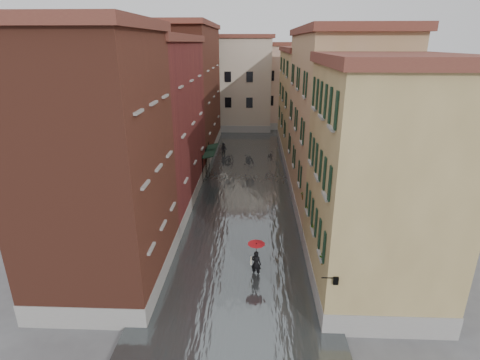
# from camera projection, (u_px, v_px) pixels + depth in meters

# --- Properties ---
(ground) EXTENTS (120.00, 120.00, 0.00)m
(ground) POSITION_uv_depth(u_px,v_px,m) (239.00, 261.00, 22.67)
(ground) COLOR #535355
(ground) RESTS_ON ground
(floodwater) EXTENTS (10.00, 60.00, 0.20)m
(floodwater) POSITION_uv_depth(u_px,v_px,m) (245.00, 184.00, 34.82)
(floodwater) COLOR #4A5052
(floodwater) RESTS_ON ground
(building_left_near) EXTENTS (6.00, 8.00, 13.00)m
(building_left_near) POSITION_uv_depth(u_px,v_px,m) (99.00, 168.00, 18.81)
(building_left_near) COLOR brown
(building_left_near) RESTS_ON ground
(building_left_mid) EXTENTS (6.00, 14.00, 12.50)m
(building_left_mid) POSITION_uv_depth(u_px,v_px,m) (155.00, 127.00, 29.21)
(building_left_mid) COLOR maroon
(building_left_mid) RESTS_ON ground
(building_left_far) EXTENTS (6.00, 16.00, 14.00)m
(building_left_far) POSITION_uv_depth(u_px,v_px,m) (187.00, 93.00, 43.01)
(building_left_far) COLOR brown
(building_left_far) RESTS_ON ground
(building_right_near) EXTENTS (6.00, 8.00, 11.50)m
(building_right_near) POSITION_uv_depth(u_px,v_px,m) (378.00, 186.00, 18.53)
(building_right_near) COLOR #937D4C
(building_right_near) RESTS_ON ground
(building_right_mid) EXTENTS (6.00, 14.00, 13.00)m
(building_right_mid) POSITION_uv_depth(u_px,v_px,m) (336.00, 125.00, 28.59)
(building_right_mid) COLOR tan
(building_right_mid) RESTS_ON ground
(building_right_far) EXTENTS (6.00, 16.00, 11.50)m
(building_right_far) POSITION_uv_depth(u_px,v_px,m) (309.00, 105.00, 42.91)
(building_right_far) COLOR #937D4C
(building_right_far) RESTS_ON ground
(building_end_cream) EXTENTS (12.00, 9.00, 13.00)m
(building_end_cream) POSITION_uv_depth(u_px,v_px,m) (230.00, 85.00, 56.15)
(building_end_cream) COLOR #B8A792
(building_end_cream) RESTS_ON ground
(building_end_pink) EXTENTS (10.00, 9.00, 12.00)m
(building_end_pink) POSITION_uv_depth(u_px,v_px,m) (289.00, 87.00, 57.86)
(building_end_pink) COLOR tan
(building_end_pink) RESTS_ON ground
(awning_near) EXTENTS (1.09, 2.93, 2.80)m
(awning_near) POSITION_uv_depth(u_px,v_px,m) (209.00, 154.00, 35.54)
(awning_near) COLOR black
(awning_near) RESTS_ON ground
(awning_far) EXTENTS (1.09, 2.71, 2.80)m
(awning_far) POSITION_uv_depth(u_px,v_px,m) (212.00, 149.00, 37.47)
(awning_far) COLOR black
(awning_far) RESTS_ON ground
(wall_lantern) EXTENTS (0.71, 0.22, 0.35)m
(wall_lantern) POSITION_uv_depth(u_px,v_px,m) (335.00, 280.00, 15.84)
(wall_lantern) COLOR black
(wall_lantern) RESTS_ON ground
(window_planters) EXTENTS (0.59, 8.38, 0.84)m
(window_planters) POSITION_uv_depth(u_px,v_px,m) (313.00, 215.00, 20.62)
(window_planters) COLOR brown
(window_planters) RESTS_ON ground
(pedestrian_main) EXTENTS (0.98, 0.98, 2.06)m
(pedestrian_main) POSITION_uv_depth(u_px,v_px,m) (256.00, 256.00, 20.81)
(pedestrian_main) COLOR black
(pedestrian_main) RESTS_ON ground
(pedestrian_far) EXTENTS (0.81, 0.65, 1.58)m
(pedestrian_far) POSITION_uv_depth(u_px,v_px,m) (224.00, 150.00, 43.21)
(pedestrian_far) COLOR black
(pedestrian_far) RESTS_ON ground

